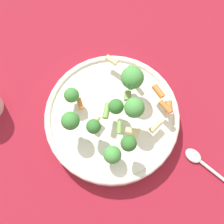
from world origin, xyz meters
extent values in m
plane|color=maroon|center=(0.00, 0.00, 0.00)|extent=(3.00, 3.00, 0.00)
cylinder|color=silver|center=(0.00, 0.00, 0.02)|extent=(0.28, 0.28, 0.04)
torus|color=silver|center=(0.00, 0.00, 0.04)|extent=(0.28, 0.28, 0.01)
cylinder|color=#8CB766|center=(0.08, -0.03, 0.05)|extent=(0.01, 0.01, 0.01)
sphere|color=#479342|center=(0.08, -0.03, 0.08)|extent=(0.03, 0.03, 0.03)
cylinder|color=#8CB766|center=(0.08, 0.00, 0.09)|extent=(0.01, 0.01, 0.01)
sphere|color=#33722D|center=(0.08, 0.00, 0.11)|extent=(0.03, 0.03, 0.03)
cylinder|color=#8CB766|center=(-0.06, -0.06, 0.06)|extent=(0.01, 0.01, 0.01)
sphere|color=#3D8438|center=(-0.06, -0.06, 0.08)|extent=(0.03, 0.03, 0.03)
cylinder|color=#8CB766|center=(-0.04, 0.06, 0.08)|extent=(0.02, 0.02, 0.02)
sphere|color=#479342|center=(-0.04, 0.06, 0.11)|extent=(0.04, 0.04, 0.04)
cylinder|color=#8CB766|center=(0.00, -0.08, 0.08)|extent=(0.01, 0.01, 0.02)
sphere|color=#3D8438|center=(0.00, -0.08, 0.11)|extent=(0.03, 0.03, 0.03)
cylinder|color=#8CB766|center=(0.00, 0.01, 0.07)|extent=(0.01, 0.01, 0.01)
sphere|color=#33722D|center=(0.00, 0.01, 0.09)|extent=(0.03, 0.03, 0.03)
cylinder|color=#8CB766|center=(0.02, 0.03, 0.09)|extent=(0.01, 0.01, 0.02)
sphere|color=#479342|center=(0.02, 0.03, 0.12)|extent=(0.04, 0.04, 0.04)
cylinder|color=#8CB766|center=(0.02, -0.04, 0.08)|extent=(0.01, 0.01, 0.01)
sphere|color=#33722D|center=(0.02, -0.04, 0.09)|extent=(0.03, 0.03, 0.03)
cylinder|color=beige|center=(-0.10, 0.04, 0.07)|extent=(0.03, 0.02, 0.01)
cylinder|color=#729E4C|center=(-0.06, 0.07, 0.09)|extent=(0.02, 0.01, 0.01)
cylinder|color=orange|center=(-0.04, -0.05, 0.06)|extent=(0.02, 0.01, 0.01)
cylinder|color=#729E4C|center=(0.00, -0.01, 0.09)|extent=(0.03, 0.03, 0.01)
cylinder|color=beige|center=(0.06, 0.07, 0.07)|extent=(0.02, 0.03, 0.01)
cylinder|color=orange|center=(0.00, 0.10, 0.08)|extent=(0.03, 0.02, 0.01)
cylinder|color=beige|center=(0.01, -0.04, 0.06)|extent=(0.02, 0.03, 0.01)
cylinder|color=orange|center=(0.03, 0.11, 0.07)|extent=(0.03, 0.02, 0.01)
cylinder|color=orange|center=(0.03, 0.09, 0.09)|extent=(0.03, 0.02, 0.01)
cylinder|color=beige|center=(0.05, 0.02, 0.06)|extent=(0.03, 0.03, 0.01)
cylinder|color=#729E4C|center=(0.04, 0.00, 0.08)|extent=(0.03, 0.02, 0.01)
cylinder|color=#729E4C|center=(-0.02, 0.04, 0.07)|extent=(0.02, 0.02, 0.01)
ellipsoid|color=silver|center=(0.13, 0.13, 0.01)|extent=(0.04, 0.04, 0.01)
camera|label=1|loc=(0.15, -0.06, 0.55)|focal=42.00mm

